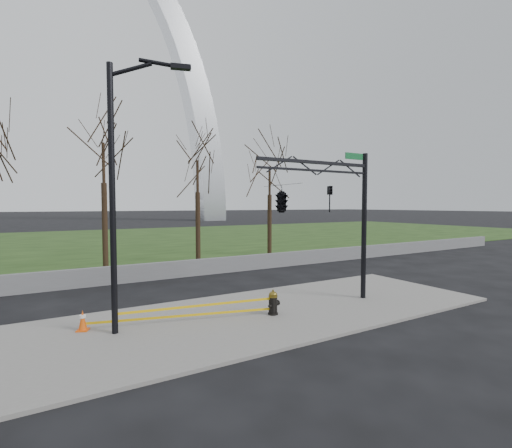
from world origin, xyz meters
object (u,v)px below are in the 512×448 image
traffic_cone (83,320)px  street_light (120,178)px  fire_hydrant (273,303)px  traffic_signal_mast (299,199)px

traffic_cone → street_light: bearing=-37.4°
fire_hydrant → street_light: street_light is taller
street_light → traffic_signal_mast: 6.11m
fire_hydrant → traffic_signal_mast: 3.84m
street_light → fire_hydrant: bearing=7.6°
traffic_cone → traffic_signal_mast: size_ratio=0.10×
traffic_cone → traffic_signal_mast: traffic_signal_mast is taller
fire_hydrant → traffic_cone: (-5.89, 1.56, -0.09)m
fire_hydrant → street_light: size_ratio=0.11×
traffic_cone → street_light: 4.47m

